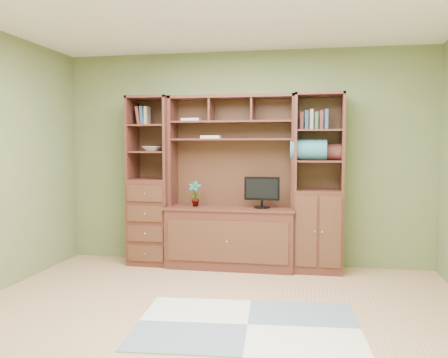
% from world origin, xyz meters
% --- Properties ---
extents(room, '(4.60, 4.10, 2.64)m').
position_xyz_m(room, '(0.00, 0.00, 1.30)').
color(room, tan).
rests_on(room, ground).
extents(center_hutch, '(1.54, 0.53, 2.05)m').
position_xyz_m(center_hutch, '(-0.13, 1.73, 1.02)').
color(center_hutch, '#482119').
rests_on(center_hutch, ground).
extents(left_tower, '(0.50, 0.45, 2.05)m').
position_xyz_m(left_tower, '(-1.13, 1.77, 1.02)').
color(left_tower, '#482119').
rests_on(left_tower, ground).
extents(right_tower, '(0.55, 0.45, 2.05)m').
position_xyz_m(right_tower, '(0.90, 1.77, 1.02)').
color(right_tower, '#482119').
rests_on(right_tower, ground).
extents(rug, '(1.89, 1.34, 0.01)m').
position_xyz_m(rug, '(0.32, -0.06, 0.01)').
color(rug, '#AAAFB0').
rests_on(rug, ground).
extents(monitor, '(0.41, 0.19, 0.50)m').
position_xyz_m(monitor, '(0.25, 1.70, 0.98)').
color(monitor, black).
rests_on(monitor, center_hutch).
extents(orchid, '(0.16, 0.11, 0.31)m').
position_xyz_m(orchid, '(-0.56, 1.70, 0.88)').
color(orchid, '#B86D3E').
rests_on(orchid, center_hutch).
extents(magazines, '(0.23, 0.17, 0.04)m').
position_xyz_m(magazines, '(-0.38, 1.82, 1.56)').
color(magazines, beige).
rests_on(magazines, center_hutch).
extents(bowl, '(0.23, 0.23, 0.06)m').
position_xyz_m(bowl, '(-1.11, 1.77, 1.42)').
color(bowl, beige).
rests_on(bowl, left_tower).
extents(blanket_teal, '(0.41, 0.24, 0.24)m').
position_xyz_m(blanket_teal, '(0.78, 1.73, 1.41)').
color(blanket_teal, '#2E6A7B').
rests_on(blanket_teal, right_tower).
extents(blanket_red, '(0.34, 0.19, 0.19)m').
position_xyz_m(blanket_red, '(0.99, 1.85, 1.39)').
color(blanket_red, brown).
rests_on(blanket_red, right_tower).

